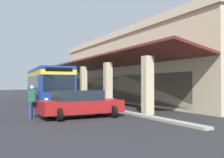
% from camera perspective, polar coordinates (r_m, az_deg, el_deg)
% --- Properties ---
extents(ground, '(120.00, 120.00, 0.00)m').
position_cam_1_polar(ground, '(26.50, 3.21, -4.92)').
color(ground, '#262628').
extents(curb_strip, '(33.48, 0.50, 0.12)m').
position_cam_1_polar(curb_strip, '(26.02, -7.62, -4.85)').
color(curb_strip, '#9E998E').
rests_on(curb_strip, ground).
extents(plaza_building, '(28.20, 15.34, 6.90)m').
position_cam_1_polar(plaza_building, '(30.40, 9.92, 2.12)').
color(plaza_building, '#C6B793').
rests_on(plaza_building, ground).
extents(transit_bus, '(11.36, 3.33, 3.34)m').
position_cam_1_polar(transit_bus, '(25.02, -13.41, -0.88)').
color(transit_bus, navy).
rests_on(transit_bus, ground).
extents(parked_sedan_red, '(2.60, 4.49, 1.47)m').
position_cam_1_polar(parked_sedan_red, '(14.76, -6.69, -5.16)').
color(parked_sedan_red, maroon).
rests_on(parked_sedan_red, ground).
extents(pedestrian, '(0.69, 0.39, 1.73)m').
position_cam_1_polar(pedestrian, '(14.86, -16.49, -4.21)').
color(pedestrian, navy).
rests_on(pedestrian, ground).
extents(potted_palm, '(1.77, 1.58, 2.43)m').
position_cam_1_polar(potted_palm, '(22.87, -0.59, -3.72)').
color(potted_palm, '#4C4742').
rests_on(potted_palm, ground).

